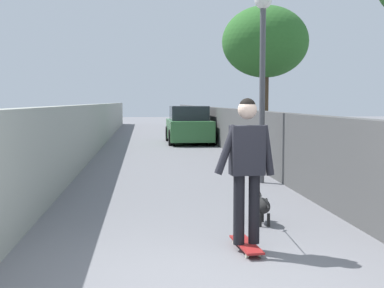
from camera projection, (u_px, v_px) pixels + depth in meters
ground_plane at (162, 150)px, 18.71m from camera, size 80.00×80.00×0.00m
wall_left at (89, 130)px, 16.44m from camera, size 48.00×0.30×1.63m
fence_right at (238, 132)px, 16.89m from camera, size 48.00×0.30×1.48m
tree_right_near at (265, 42)px, 17.75m from camera, size 2.93×2.93×4.96m
lamp_post at (263, 52)px, 10.91m from camera, size 0.36×0.36×3.99m
skateboard at (246, 245)px, 6.06m from camera, size 0.81×0.26×0.08m
person_skateboarder at (247, 159)px, 5.98m from camera, size 0.25×0.71×1.68m
dog at (261, 205)px, 7.37m from camera, size 1.62×0.60×1.06m
car_near at (189, 126)px, 21.74m from camera, size 3.98×1.80×1.54m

